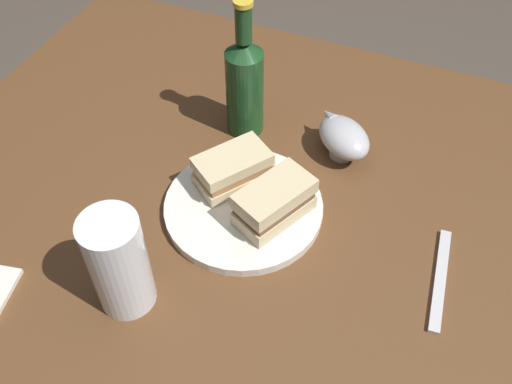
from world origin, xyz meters
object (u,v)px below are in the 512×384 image
sandwich_half_right (232,169)px  fork (440,279)px  sandwich_half_left (274,202)px  gravy_boat (343,137)px  cider_bottle (245,83)px  pint_glass (120,268)px  plate (244,207)px

sandwich_half_right → fork: bearing=-8.1°
sandwich_half_left → gravy_boat: 0.19m
sandwich_half_left → cider_bottle: cider_bottle is taller
pint_glass → gravy_boat: bearing=63.8°
plate → sandwich_half_right: (-0.04, 0.04, 0.04)m
gravy_boat → fork: gravy_boat is taller
plate → gravy_boat: size_ratio=1.95×
fork → cider_bottle: bearing=58.5°
gravy_boat → plate: bearing=-120.0°
plate → sandwich_half_right: size_ratio=1.87×
sandwich_half_left → pint_glass: (-0.14, -0.21, 0.02)m
sandwich_half_right → cider_bottle: bearing=105.7°
plate → sandwich_half_right: sandwich_half_right is taller
plate → sandwich_half_left: size_ratio=1.83×
sandwich_half_left → cider_bottle: size_ratio=0.54×
cider_bottle → fork: (0.39, -0.19, -0.10)m
sandwich_half_left → cider_bottle: (-0.13, 0.19, 0.05)m
cider_bottle → plate: bearing=-67.4°
gravy_boat → sandwich_half_right: bearing=-134.5°
sandwich_half_left → fork: 0.27m
plate → cider_bottle: 0.22m
sandwich_half_right → cider_bottle: cider_bottle is taller
gravy_boat → fork: bearing=-42.8°
plate → gravy_boat: (0.11, 0.18, 0.03)m
gravy_boat → cider_bottle: size_ratio=0.51×
sandwich_half_left → sandwich_half_right: (-0.09, 0.04, -0.00)m
sandwich_half_left → sandwich_half_right: size_ratio=1.02×
pint_glass → cider_bottle: 0.39m
pint_glass → cider_bottle: cider_bottle is taller
plate → pint_glass: pint_glass is taller
plate → sandwich_half_left: bearing=-3.4°
sandwich_half_right → cider_bottle: 0.16m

